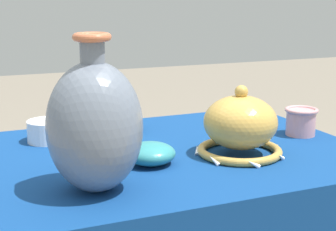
% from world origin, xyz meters
% --- Properties ---
extents(display_table, '(1.13, 0.78, 0.80)m').
position_xyz_m(display_table, '(0.00, -0.01, 0.71)').
color(display_table, olive).
rests_on(display_table, ground_plane).
extents(vase_tall_bulbous, '(0.21, 0.21, 0.34)m').
position_xyz_m(vase_tall_bulbous, '(-0.22, -0.22, 0.94)').
color(vase_tall_bulbous, slate).
rests_on(vase_tall_bulbous, display_table).
extents(vase_dome_bell, '(0.24, 0.24, 0.19)m').
position_xyz_m(vase_dome_bell, '(0.20, -0.11, 0.87)').
color(vase_dome_bell, gold).
rests_on(vase_dome_bell, display_table).
extents(mosaic_tile_box, '(0.13, 0.13, 0.07)m').
position_xyz_m(mosaic_tile_box, '(-0.02, 0.26, 0.83)').
color(mosaic_tile_box, '#232328').
rests_on(mosaic_tile_box, display_table).
extents(pot_squat_porcelain, '(0.12, 0.12, 0.06)m').
position_xyz_m(pot_squat_porcelain, '(-0.25, 0.22, 0.83)').
color(pot_squat_porcelain, white).
rests_on(pot_squat_porcelain, display_table).
extents(bowl_shallow_teal, '(0.13, 0.13, 0.06)m').
position_xyz_m(bowl_shallow_teal, '(-0.05, -0.09, 0.82)').
color(bowl_shallow_teal, teal).
rests_on(bowl_shallow_teal, display_table).
extents(bowl_shallow_ivory, '(0.15, 0.15, 0.07)m').
position_xyz_m(bowl_shallow_ivory, '(0.42, 0.21, 0.83)').
color(bowl_shallow_ivory, white).
rests_on(bowl_shallow_ivory, display_table).
extents(cup_wide_rose, '(0.10, 0.10, 0.08)m').
position_xyz_m(cup_wide_rose, '(0.47, -0.01, 0.84)').
color(cup_wide_rose, '#D19399').
rests_on(cup_wide_rose, display_table).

